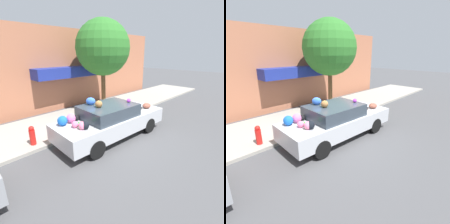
% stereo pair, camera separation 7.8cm
% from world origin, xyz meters
% --- Properties ---
extents(ground_plane, '(60.00, 60.00, 0.00)m').
position_xyz_m(ground_plane, '(0.00, 0.00, 0.00)').
color(ground_plane, '#4C4C4F').
extents(sidewalk_curb, '(24.00, 3.20, 0.11)m').
position_xyz_m(sidewalk_curb, '(0.00, 2.70, 0.06)').
color(sidewalk_curb, '#9E998E').
rests_on(sidewalk_curb, ground).
extents(building_facade, '(18.00, 1.20, 4.52)m').
position_xyz_m(building_facade, '(0.06, 4.91, 2.26)').
color(building_facade, '#B26B4C').
rests_on(building_facade, ground).
extents(street_tree, '(2.93, 2.93, 4.80)m').
position_xyz_m(street_tree, '(2.22, 2.90, 3.44)').
color(street_tree, brown).
rests_on(street_tree, sidewalk_curb).
extents(fire_hydrant, '(0.20, 0.20, 0.70)m').
position_xyz_m(fire_hydrant, '(-2.54, 1.52, 0.46)').
color(fire_hydrant, red).
rests_on(fire_hydrant, sidewalk_curb).
extents(art_car, '(4.60, 1.91, 1.64)m').
position_xyz_m(art_car, '(-0.06, 0.09, 0.73)').
color(art_car, '#B7BABF').
rests_on(art_car, ground).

